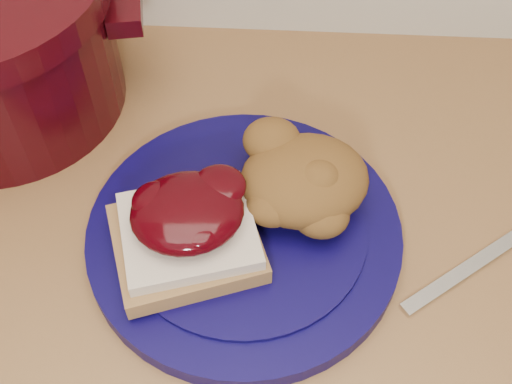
{
  "coord_description": "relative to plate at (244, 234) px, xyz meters",
  "views": [
    {
      "loc": [
        0.01,
        1.15,
        1.42
      ],
      "look_at": [
        -0.01,
        1.5,
        0.95
      ],
      "focal_mm": 45.0,
      "sensor_mm": 36.0,
      "label": 1
    }
  ],
  "objects": [
    {
      "name": "plate",
      "position": [
        0.0,
        0.0,
        0.0
      ],
      "size": [
        0.36,
        0.36,
        0.02
      ],
      "primitive_type": "cylinder",
      "rotation": [
        0.0,
        0.0,
        0.24
      ],
      "color": "#080439",
      "rests_on": "wood_countertop"
    },
    {
      "name": "sandwich",
      "position": [
        -0.05,
        -0.03,
        0.04
      ],
      "size": [
        0.16,
        0.15,
        0.06
      ],
      "rotation": [
        0.0,
        0.0,
        0.24
      ],
      "color": "olive",
      "rests_on": "plate"
    },
    {
      "name": "stuffing_mound",
      "position": [
        0.05,
        0.03,
        0.04
      ],
      "size": [
        0.14,
        0.13,
        0.06
      ],
      "primitive_type": "ellipsoid",
      "rotation": [
        0.0,
        0.0,
        0.24
      ],
      "color": "brown",
      "rests_on": "plate"
    },
    {
      "name": "butter_knife",
      "position": [
        0.22,
        -0.02,
        -0.01
      ],
      "size": [
        0.15,
        0.11,
        0.0
      ],
      "primitive_type": "cube",
      "rotation": [
        0.0,
        0.0,
        0.64
      ],
      "color": "silver",
      "rests_on": "wood_countertop"
    },
    {
      "name": "pepper_grinder",
      "position": [
        -0.27,
        0.19,
        0.05
      ],
      "size": [
        0.07,
        0.07,
        0.12
      ],
      "rotation": [
        0.0,
        0.0,
        -0.35
      ],
      "color": "black",
      "rests_on": "wood_countertop"
    }
  ]
}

